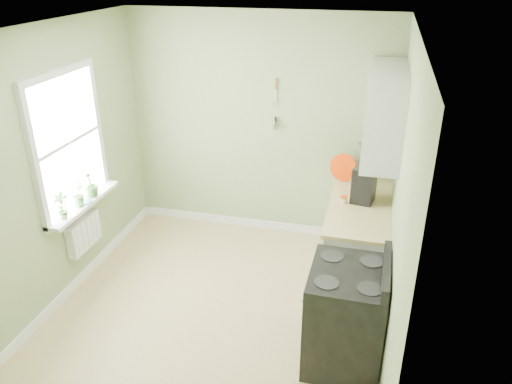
% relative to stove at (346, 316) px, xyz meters
% --- Properties ---
extents(floor, '(3.20, 3.60, 0.02)m').
position_rel_stove_xyz_m(floor, '(-1.28, 0.32, -0.47)').
color(floor, tan).
rests_on(floor, ground).
extents(ceiling, '(3.20, 3.60, 0.02)m').
position_rel_stove_xyz_m(ceiling, '(-1.28, 0.32, 2.25)').
color(ceiling, white).
rests_on(ceiling, wall_back).
extents(wall_back, '(3.20, 0.02, 2.70)m').
position_rel_stove_xyz_m(wall_back, '(-1.28, 2.13, 0.89)').
color(wall_back, '#90A26E').
rests_on(wall_back, floor).
extents(wall_left, '(0.02, 3.60, 2.70)m').
position_rel_stove_xyz_m(wall_left, '(-2.89, 0.32, 0.89)').
color(wall_left, '#90A26E').
rests_on(wall_left, floor).
extents(wall_right, '(0.02, 3.60, 2.70)m').
position_rel_stove_xyz_m(wall_right, '(0.33, 0.32, 0.89)').
color(wall_right, '#90A26E').
rests_on(wall_right, floor).
extents(base_cabinets, '(0.60, 1.60, 0.87)m').
position_rel_stove_xyz_m(base_cabinets, '(0.02, 1.32, -0.03)').
color(base_cabinets, white).
rests_on(base_cabinets, floor).
extents(countertop, '(0.64, 1.60, 0.04)m').
position_rel_stove_xyz_m(countertop, '(0.01, 1.32, 0.43)').
color(countertop, '#D1C180').
rests_on(countertop, base_cabinets).
extents(upper_cabinets, '(0.35, 1.40, 0.80)m').
position_rel_stove_xyz_m(upper_cabinets, '(0.15, 1.42, 1.39)').
color(upper_cabinets, white).
rests_on(upper_cabinets, wall_right).
extents(window, '(0.06, 1.14, 1.44)m').
position_rel_stove_xyz_m(window, '(-2.86, 0.62, 1.09)').
color(window, white).
rests_on(window, wall_left).
extents(window_sill, '(0.18, 1.14, 0.04)m').
position_rel_stove_xyz_m(window_sill, '(-2.79, 0.62, 0.42)').
color(window_sill, white).
rests_on(window_sill, wall_left).
extents(radiator, '(0.12, 0.50, 0.35)m').
position_rel_stove_xyz_m(radiator, '(-2.82, 0.57, 0.09)').
color(radiator, white).
rests_on(radiator, wall_left).
extents(wall_utensils, '(0.02, 0.14, 0.58)m').
position_rel_stove_xyz_m(wall_utensils, '(-1.08, 2.10, 1.10)').
color(wall_utensils, '#D1C180').
rests_on(wall_utensils, wall_back).
extents(stove, '(0.66, 0.75, 1.03)m').
position_rel_stove_xyz_m(stove, '(0.00, 0.00, 0.00)').
color(stove, black).
rests_on(stove, floor).
extents(stand_mixer, '(0.27, 0.38, 0.42)m').
position_rel_stove_xyz_m(stand_mixer, '(-0.02, 2.06, 0.63)').
color(stand_mixer, '#B2B2B7').
rests_on(stand_mixer, countertop).
extents(kettle, '(0.20, 0.12, 0.20)m').
position_rel_stove_xyz_m(kettle, '(-0.17, 2.04, 0.55)').
color(kettle, silver).
rests_on(kettle, countertop).
extents(coffee_maker, '(0.26, 0.27, 0.38)m').
position_rel_stove_xyz_m(coffee_maker, '(0.02, 1.33, 0.63)').
color(coffee_maker, black).
rests_on(coffee_maker, countertop).
extents(red_tray, '(0.32, 0.14, 0.32)m').
position_rel_stove_xyz_m(red_tray, '(-0.23, 1.81, 0.61)').
color(red_tray, '#C03206').
rests_on(red_tray, countertop).
extents(jar, '(0.07, 0.07, 0.08)m').
position_rel_stove_xyz_m(jar, '(-0.16, 1.23, 0.49)').
color(jar, beige).
rests_on(jar, countertop).
extents(plant_a, '(0.17, 0.14, 0.29)m').
position_rel_stove_xyz_m(plant_a, '(-2.78, 0.24, 0.58)').
color(plant_a, '#37622C').
rests_on(plant_a, window_sill).
extents(plant_b, '(0.16, 0.18, 0.26)m').
position_rel_stove_xyz_m(plant_b, '(-2.78, 0.54, 0.57)').
color(plant_b, '#37622C').
rests_on(plant_b, window_sill).
extents(plant_c, '(0.22, 0.22, 0.28)m').
position_rel_stove_xyz_m(plant_c, '(-2.78, 0.77, 0.58)').
color(plant_c, '#37622C').
rests_on(plant_c, window_sill).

